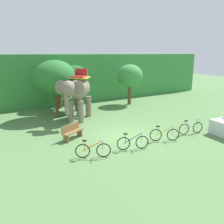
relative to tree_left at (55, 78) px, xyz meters
The scene contains 12 objects.
ground_plane 7.32m from the tree_left, 71.64° to the right, with size 80.00×80.00×0.00m, color #567F47.
foliage_hedge 7.15m from the tree_left, 72.90° to the left, with size 36.00×6.00×4.79m, color #3D8E42.
tree_left is the anchor object (origin of this frame).
tree_far_left 3.14m from the tree_left, 66.55° to the left, with size 2.60×2.60×4.17m.
tree_center_right 2.41m from the tree_left, 28.01° to the left, with size 2.23×2.23×3.91m.
tree_right 7.70m from the tree_left, ahead, with size 2.45×2.45×3.86m.
elephant 2.19m from the tree_left, 57.68° to the right, with size 3.64×3.71×3.78m.
bike_orange 8.57m from the tree_left, 96.76° to the right, with size 1.55×0.85×0.92m.
bike_teal 8.79m from the tree_left, 81.38° to the right, with size 1.61×0.74×0.92m.
bike_yellow 9.34m from the tree_left, 66.84° to the right, with size 1.53×0.87×0.92m.
bike_white 10.38m from the tree_left, 54.89° to the right, with size 1.68×0.58×0.92m.
wooden_bench 5.85m from the tree_left, 99.25° to the right, with size 1.52×1.06×0.89m.
Camera 1 is at (-7.70, -11.11, 4.87)m, focal length 37.51 mm.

